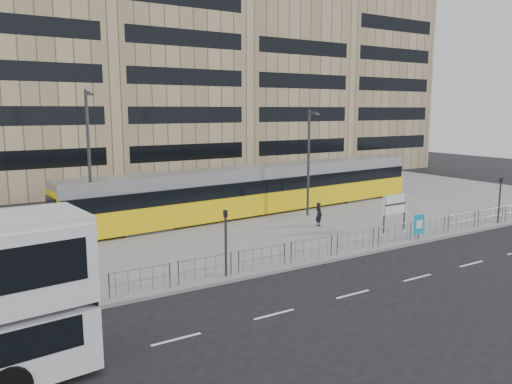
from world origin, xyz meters
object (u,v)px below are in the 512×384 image
traffic_light_east (500,194)px  ad_panel (419,225)px  station_sign (395,206)px  traffic_light_west (226,234)px  tram (261,189)px  lamp_post_east (309,158)px  pedestrian (319,214)px  lamp_post_west (90,161)px

traffic_light_east → ad_panel: bearing=-177.9°
station_sign → traffic_light_west: bearing=-171.7°
traffic_light_west → traffic_light_east: (20.83, 0.00, 0.00)m
station_sign → tram: bearing=112.9°
station_sign → traffic_light_east: size_ratio=0.75×
station_sign → lamp_post_east: (-1.74, 6.57, 2.53)m
tram → traffic_light_west: 14.55m
tram → ad_panel: 12.13m
station_sign → lamp_post_east: bearing=104.1°
traffic_light_east → traffic_light_west: bearing=-178.6°
traffic_light_east → lamp_post_east: 13.00m
station_sign → ad_panel: bearing=-97.8°
tram → traffic_light_west: size_ratio=9.57×
station_sign → traffic_light_east: (7.72, -2.07, 0.37)m
pedestrian → traffic_light_west: 11.45m
station_sign → lamp_post_east: size_ratio=0.31×
tram → lamp_post_west: lamp_post_west is taller
station_sign → traffic_light_east: bearing=-15.8°
tram → station_sign: (4.07, -9.32, -0.14)m
ad_panel → pedestrian: 6.41m
station_sign → traffic_light_west: 13.28m
pedestrian → traffic_light_west: size_ratio=0.51×
traffic_light_east → station_sign: bearing=166.4°
tram → ad_panel: bearing=-76.3°
ad_panel → lamp_post_east: size_ratio=0.20×
traffic_light_west → traffic_light_east: bearing=2.1°
traffic_light_west → lamp_post_east: lamp_post_east is taller
lamp_post_west → lamp_post_east: bearing=-2.5°
traffic_light_east → lamp_post_west: size_ratio=0.36×
traffic_light_east → lamp_post_east: lamp_post_east is taller
lamp_post_east → tram: bearing=130.2°
pedestrian → lamp_post_east: bearing=-20.0°
station_sign → pedestrian: size_ratio=1.47×
traffic_light_west → traffic_light_east: size_ratio=1.00×
traffic_light_east → lamp_post_west: bearing=160.7°
tram → lamp_post_west: (-12.72, -2.09, 2.97)m
tram → traffic_light_east: size_ratio=9.57×
ad_panel → tram: bearing=110.5°
ad_panel → traffic_light_west: traffic_light_west is taller
pedestrian → traffic_light_east: bearing=-111.4°
ad_panel → traffic_light_east: (7.99, 0.09, 1.11)m
ad_panel → traffic_light_east: 8.07m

